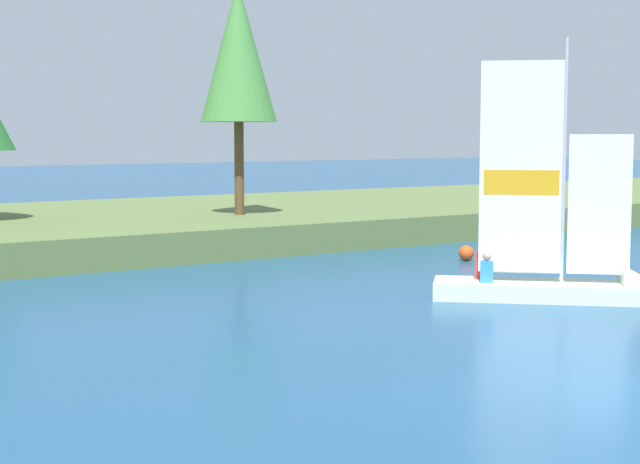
% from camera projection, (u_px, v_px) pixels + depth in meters
% --- Properties ---
extents(ground_plane, '(200.00, 200.00, 0.00)m').
position_uv_depth(ground_plane, '(628.00, 392.00, 13.84)').
color(ground_plane, navy).
extents(shore_bank, '(80.00, 14.05, 0.92)m').
position_uv_depth(shore_bank, '(63.00, 230.00, 32.27)').
color(shore_bank, '#5B703D').
rests_on(shore_bank, ground).
extents(shoreline_tree_right, '(2.50, 2.50, 7.59)m').
position_uv_depth(shoreline_tree_right, '(238.00, 53.00, 32.18)').
color(shoreline_tree_right, brown).
rests_on(shoreline_tree_right, shore_bank).
extents(sailboat, '(4.60, 4.49, 6.06)m').
position_uv_depth(sailboat, '(579.00, 281.00, 21.36)').
color(sailboat, silver).
rests_on(sailboat, ground).
extents(channel_buoy, '(0.44, 0.44, 0.44)m').
position_uv_depth(channel_buoy, '(466.00, 253.00, 28.06)').
color(channel_buoy, '#E54C19').
rests_on(channel_buoy, ground).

